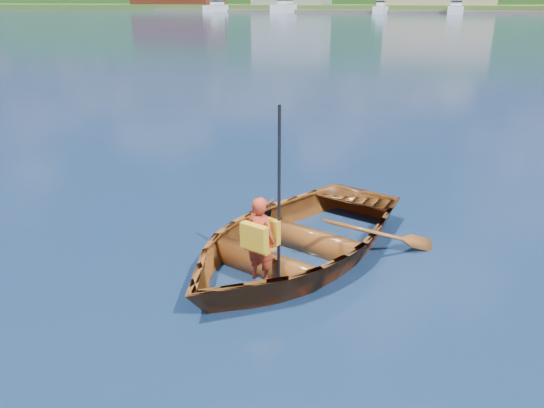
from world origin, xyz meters
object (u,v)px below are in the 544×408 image
dock (418,12)px  marina_yachts (443,8)px  rowboat (293,238)px  child_paddler (261,238)px

dock → marina_yachts: marina_yachts is taller
rowboat → marina_yachts: (-2.31, 144.00, 1.16)m
child_paddler → marina_yachts: bearing=90.9°
rowboat → dock: 148.96m
marina_yachts → rowboat: bearing=-89.1°
child_paddler → dock: 149.85m
rowboat → marina_yachts: size_ratio=0.03×
rowboat → child_paddler: 0.99m
dock → marina_yachts: (6.40, -4.70, 1.03)m
rowboat → child_paddler: bearing=-98.3°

